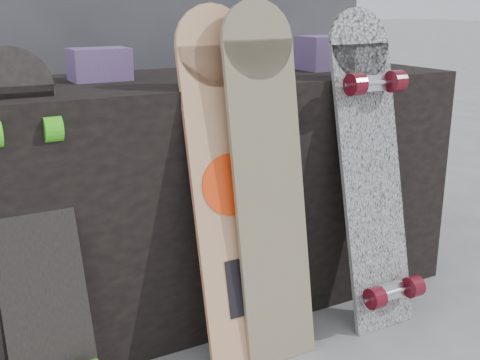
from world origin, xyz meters
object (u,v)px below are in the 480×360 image
longboard_cascadia (373,166)px  longboard_geisha (229,179)px  vendor_table (220,189)px  skateboard_dark (35,231)px  longboard_celtic (268,174)px

longboard_cascadia → longboard_geisha: bearing=176.1°
vendor_table → longboard_geisha: (-0.16, -0.35, 0.15)m
vendor_table → skateboard_dark: size_ratio=1.71×
longboard_cascadia → longboard_celtic: bearing=-179.7°
longboard_celtic → skateboard_dark: longboard_celtic is taller
vendor_table → skateboard_dark: (-0.69, -0.32, 0.08)m
longboard_geisha → longboard_celtic: size_ratio=0.99×
longboard_geisha → longboard_cascadia: bearing=-3.9°
longboard_cascadia → vendor_table: bearing=132.3°
longboard_celtic → skateboard_dark: bearing=173.6°
skateboard_dark → longboard_cascadia: bearing=-3.8°
vendor_table → longboard_celtic: 0.43m
longboard_geisha → skateboard_dark: 0.54m
vendor_table → longboard_celtic: size_ratio=1.52×
vendor_table → skateboard_dark: skateboard_dark is taller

